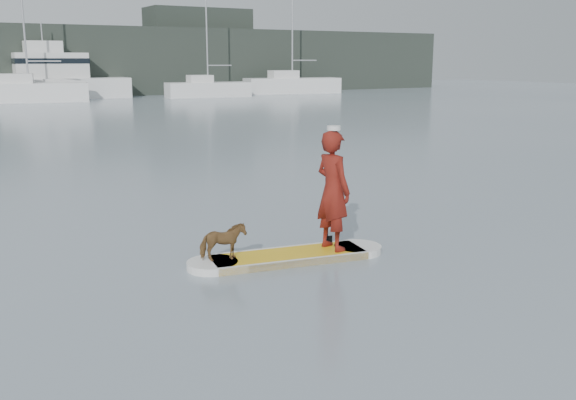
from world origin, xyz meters
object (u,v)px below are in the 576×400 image
paddler (333,190)px  sailboat_f (292,84)px  sailboat_e (207,88)px  dog (223,242)px  paddleboard (288,257)px  motor_yacht_a (59,78)px  sailboat_d (28,90)px

paddler → sailboat_f: sailboat_f is taller
paddler → sailboat_e: 45.93m
sailboat_e → dog: bearing=-106.5°
sailboat_f → paddleboard: bearing=-111.4°
sailboat_e → motor_yacht_a: bearing=167.8°
sailboat_f → sailboat_e: bearing=-161.1°
sailboat_e → motor_yacht_a: sailboat_e is taller
paddleboard → paddler: paddler is taller
sailboat_d → sailboat_f: size_ratio=0.93×
paddleboard → paddler: bearing=-0.0°
dog → sailboat_f: (27.33, 44.20, 0.49)m
dog → paddler: bearing=-91.1°
paddleboard → motor_yacht_a: 47.04m
sailboat_d → sailboat_f: (23.55, 0.83, 0.02)m
dog → sailboat_f: 51.97m
paddleboard → sailboat_f: bearing=69.4°
paddleboard → paddler: 1.30m
paddleboard → dog: size_ratio=4.66×
paddler → sailboat_d: 43.75m
paddleboard → motor_yacht_a: (5.62, 46.68, 1.65)m
paddler → sailboat_e: size_ratio=0.19×
paddleboard → sailboat_f: sailboat_f is taller
paddler → dog: 1.98m
sailboat_f → motor_yacht_a: 20.79m
paddler → sailboat_d: bearing=-8.9°
motor_yacht_a → dog: bearing=-96.9°
sailboat_d → sailboat_f: sailboat_f is taller
paddler → sailboat_f: bearing=-36.2°
paddler → sailboat_f: 51.32m
sailboat_d → sailboat_e: (14.28, -0.74, -0.16)m
sailboat_e → sailboat_f: (9.27, 1.57, 0.17)m
sailboat_e → sailboat_f: size_ratio=0.76×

